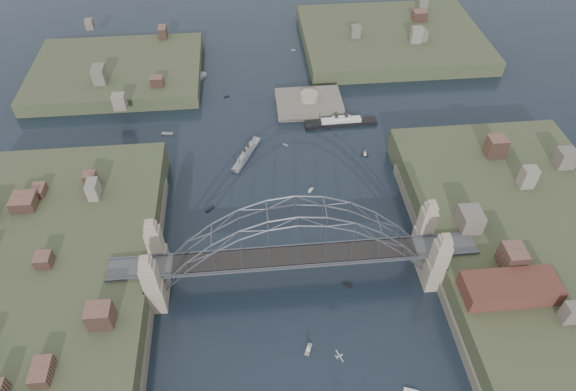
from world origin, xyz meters
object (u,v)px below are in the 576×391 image
(fort_island, at_px, (309,108))
(naval_cruiser_far, at_px, (194,83))
(wharf_shed, at_px, (510,288))
(naval_cruiser_near, at_px, (247,154))
(ocean_liner, at_px, (341,122))
(bridge, at_px, (296,245))

(fort_island, distance_m, naval_cruiser_far, 43.14)
(wharf_shed, relative_size, naval_cruiser_far, 1.40)
(wharf_shed, bearing_deg, naval_cruiser_near, 131.77)
(naval_cruiser_near, bearing_deg, ocean_liner, 22.30)
(bridge, distance_m, ocean_liner, 63.79)
(fort_island, distance_m, ocean_liner, 14.26)
(fort_island, distance_m, naval_cruiser_near, 32.25)
(bridge, xyz_separation_m, ocean_liner, (21.11, 59.10, -11.43))
(fort_island, bearing_deg, naval_cruiser_near, -132.85)
(bridge, distance_m, wharf_shed, 46.23)
(fort_island, bearing_deg, naval_cruiser_far, 155.98)
(bridge, height_order, ocean_liner, bridge)
(wharf_shed, distance_m, ocean_liner, 77.14)
(fort_island, relative_size, naval_cruiser_far, 1.54)
(fort_island, height_order, naval_cruiser_far, fort_island)
(naval_cruiser_far, bearing_deg, ocean_liner, -30.40)
(wharf_shed, xyz_separation_m, naval_cruiser_far, (-71.39, 101.55, -9.21))
(naval_cruiser_near, distance_m, ocean_liner, 33.54)
(bridge, xyz_separation_m, naval_cruiser_near, (-9.92, 46.37, -11.56))
(wharf_shed, height_order, naval_cruiser_near, wharf_shed)
(fort_island, xyz_separation_m, ocean_liner, (9.11, -10.90, 1.23))
(fort_island, distance_m, wharf_shed, 90.48)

